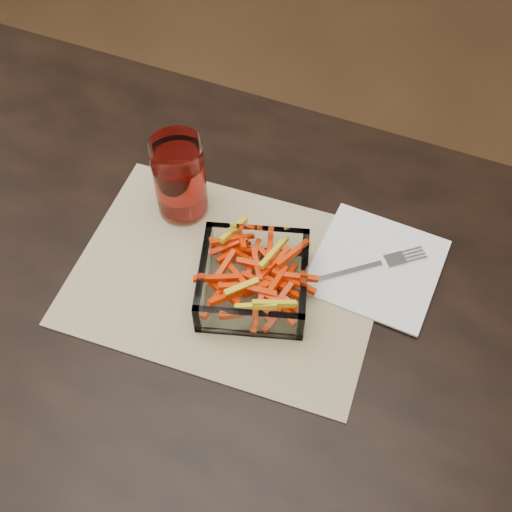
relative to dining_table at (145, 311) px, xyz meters
The scene contains 6 objects.
dining_table is the anchor object (origin of this frame).
placemat 0.16m from the dining_table, 25.80° to the left, with size 0.45×0.33×0.00m, color tan.
glass_bowl 0.21m from the dining_table, 16.36° to the left, with size 0.19×0.19×0.06m.
tumbler 0.22m from the dining_table, 88.44° to the left, with size 0.08×0.08×0.14m.
napkin 0.37m from the dining_table, 26.33° to the left, with size 0.18×0.18×0.00m, color white.
fork 0.37m from the dining_table, 26.24° to the left, with size 0.14×0.12×0.00m.
Camera 1 is at (0.36, -0.41, 1.56)m, focal length 45.00 mm.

